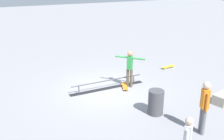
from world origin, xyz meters
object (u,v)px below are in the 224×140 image
at_px(skateboard_main, 125,86).
at_px(skater_main, 130,66).
at_px(loose_skateboard_yellow, 168,67).
at_px(bystander_orange_shirt, 204,105).
at_px(trash_bin, 156,102).
at_px(grind_rail, 108,85).

bearing_deg(skateboard_main, skater_main, -65.55).
relative_size(skater_main, loose_skateboard_yellow, 1.94).
bearing_deg(loose_skateboard_yellow, bystander_orange_shirt, -124.25).
xyz_separation_m(bystander_orange_shirt, loose_skateboard_yellow, (-2.38, -5.44, -0.89)).
xyz_separation_m(skateboard_main, loose_skateboard_yellow, (-3.12, -1.42, 0.00)).
distance_m(loose_skateboard_yellow, trash_bin, 4.93).
xyz_separation_m(bystander_orange_shirt, trash_bin, (0.68, -1.59, -0.53)).
relative_size(skater_main, skateboard_main, 1.94).
xyz_separation_m(loose_skateboard_yellow, trash_bin, (3.06, 3.85, 0.37)).
distance_m(grind_rail, bystander_orange_shirt, 4.55).
distance_m(skater_main, trash_bin, 2.52).
bearing_deg(skater_main, loose_skateboard_yellow, 69.47).
distance_m(skater_main, loose_skateboard_yellow, 3.32).
bearing_deg(grind_rail, loose_skateboard_yellow, -166.27).
relative_size(grind_rail, bystander_orange_shirt, 1.96).
bearing_deg(loose_skateboard_yellow, skateboard_main, -166.10).
height_order(loose_skateboard_yellow, trash_bin, trash_bin).
relative_size(skateboard_main, bystander_orange_shirt, 0.48).
relative_size(skater_main, trash_bin, 1.82).
xyz_separation_m(grind_rail, skater_main, (-0.93, 0.19, 0.76)).
bearing_deg(skateboard_main, loose_skateboard_yellow, -48.82).
bearing_deg(skater_main, grind_rail, -147.86).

